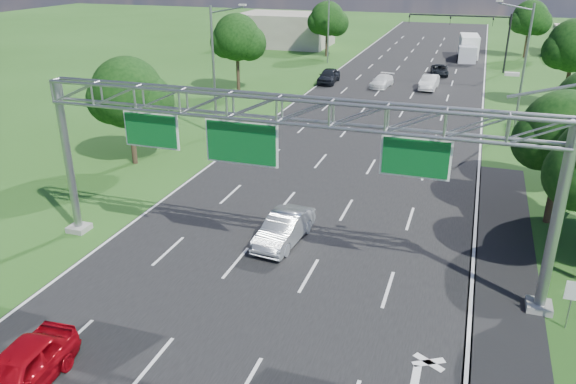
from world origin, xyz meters
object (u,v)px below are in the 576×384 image
at_px(traffic_signal, 479,29).
at_px(box_truck, 468,48).
at_px(regulatory_sign, 573,295).
at_px(sign_gantry, 281,123).
at_px(silver_sedan, 284,228).
at_px(red_coupe, 18,372).

height_order(traffic_signal, box_truck, traffic_signal).
bearing_deg(box_truck, regulatory_sign, -90.08).
height_order(sign_gantry, traffic_signal, sign_gantry).
bearing_deg(box_truck, silver_sedan, -101.90).
xyz_separation_m(regulatory_sign, silver_sedan, (-12.72, 3.26, -0.75)).
xyz_separation_m(silver_sedan, box_truck, (6.70, 59.94, 0.75)).
bearing_deg(traffic_signal, sign_gantry, -97.68).
distance_m(regulatory_sign, red_coupe, 20.00).
relative_size(traffic_signal, red_coupe, 2.59).
height_order(regulatory_sign, traffic_signal, traffic_signal).
bearing_deg(regulatory_sign, sign_gantry, 175.17).
height_order(silver_sedan, box_truck, box_truck).
xyz_separation_m(red_coupe, box_truck, (11.53, 72.74, 0.71)).
relative_size(regulatory_sign, red_coupe, 0.45).
distance_m(traffic_signal, box_truck, 9.94).
bearing_deg(sign_gantry, regulatory_sign, -4.83).
distance_m(regulatory_sign, silver_sedan, 13.16).
bearing_deg(silver_sedan, sign_gantry, -68.34).
bearing_deg(regulatory_sign, red_coupe, -151.50).
bearing_deg(traffic_signal, red_coupe, -101.25).
bearing_deg(box_truck, traffic_signal, -88.65).
xyz_separation_m(regulatory_sign, traffic_signal, (-4.92, 54.02, 3.66)).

